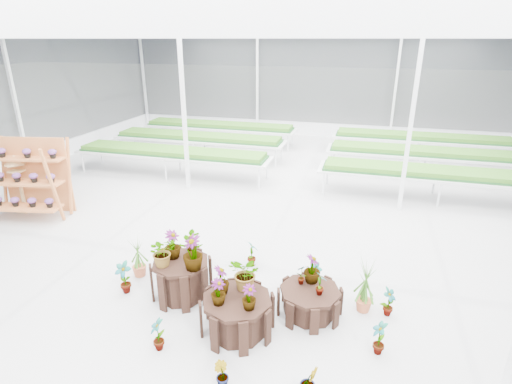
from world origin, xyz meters
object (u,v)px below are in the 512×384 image
(plinth_tall, at_px, (182,278))
(shelf_rack, at_px, (27,180))
(plinth_mid, at_px, (237,315))
(bird_table, at_px, (20,184))
(plinth_low, at_px, (310,301))

(plinth_tall, relative_size, shelf_rack, 0.52)
(plinth_mid, distance_m, shelf_rack, 6.80)
(plinth_tall, xyz_separation_m, shelf_rack, (-5.03, 2.04, 0.63))
(bird_table, bearing_deg, plinth_tall, -24.24)
(plinth_mid, bearing_deg, plinth_tall, 153.43)
(shelf_rack, bearing_deg, plinth_tall, -33.03)
(plinth_low, height_order, shelf_rack, shelf_rack)
(plinth_tall, bearing_deg, plinth_mid, -26.57)
(plinth_low, bearing_deg, plinth_tall, -177.40)
(plinth_low, relative_size, shelf_rack, 0.52)
(plinth_mid, relative_size, bird_table, 0.73)
(shelf_rack, bearing_deg, plinth_mid, -33.92)
(plinth_mid, height_order, bird_table, bird_table)
(plinth_tall, xyz_separation_m, bird_table, (-5.52, 2.25, 0.41))
(plinth_tall, distance_m, plinth_mid, 1.34)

